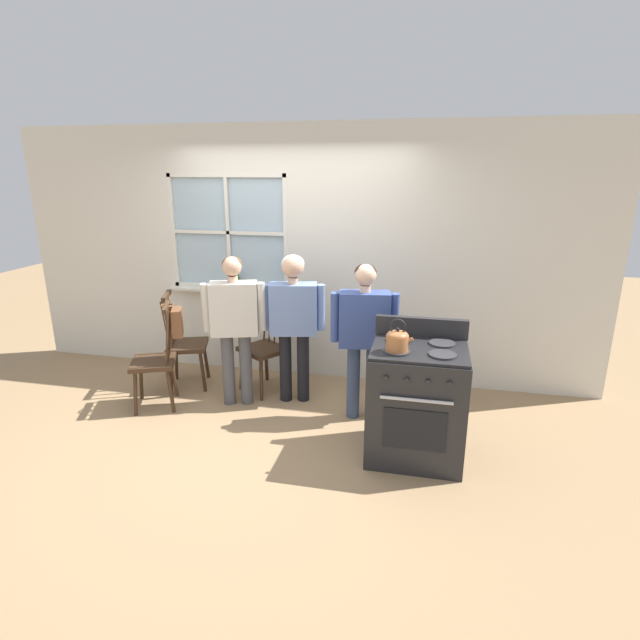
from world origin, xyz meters
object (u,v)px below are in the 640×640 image
at_px(person_adult_right, 364,328).
at_px(stove, 417,401).
at_px(kettle, 397,340).
at_px(person_teen_center, 294,314).
at_px(potted_plant, 236,283).
at_px(person_elderly_left, 235,318).
at_px(chair_center_cluster, 265,348).
at_px(handbag, 177,321).
at_px(chair_near_wall, 185,345).
at_px(chair_by_window, 156,362).

bearing_deg(person_adult_right, stove, -56.52).
distance_m(stove, kettle, 0.59).
distance_m(person_teen_center, potted_plant, 1.04).
relative_size(person_elderly_left, stove, 1.36).
bearing_deg(chair_center_cluster, kettle, -2.49).
height_order(stove, handbag, stove).
relative_size(chair_near_wall, potted_plant, 3.86).
bearing_deg(stove, chair_center_cluster, 149.37).
bearing_deg(chair_center_cluster, person_elderly_left, -80.15).
relative_size(stove, handbag, 3.53).
xyz_separation_m(chair_center_cluster, person_adult_right, (1.07, -0.38, 0.42)).
height_order(chair_by_window, handbag, same).
bearing_deg(person_adult_right, chair_center_cluster, 151.49).
distance_m(chair_center_cluster, person_elderly_left, 0.58).
xyz_separation_m(person_adult_right, kettle, (0.34, -0.68, 0.14)).
relative_size(stove, kettle, 4.39).
bearing_deg(person_adult_right, person_elderly_left, 170.23).
xyz_separation_m(chair_near_wall, person_teen_center, (1.22, -0.09, 0.45)).
xyz_separation_m(person_elderly_left, person_teen_center, (0.53, 0.19, 0.02)).
height_order(chair_center_cluster, person_elderly_left, person_elderly_left).
distance_m(person_teen_center, stove, 1.50).
height_order(chair_near_wall, stove, stove).
relative_size(person_teen_center, potted_plant, 5.56).
xyz_separation_m(chair_by_window, person_teen_center, (1.28, 0.41, 0.45)).
distance_m(chair_near_wall, person_teen_center, 1.30).
relative_size(kettle, handbag, 0.80).
distance_m(chair_by_window, stove, 2.52).
distance_m(chair_by_window, person_elderly_left, 0.89).
height_order(person_adult_right, kettle, person_adult_right).
xyz_separation_m(chair_center_cluster, potted_plant, (-0.46, 0.44, 0.58)).
bearing_deg(person_elderly_left, chair_center_cluster, 48.30).
distance_m(person_teen_center, kettle, 1.38).
bearing_deg(stove, handbag, 168.97).
relative_size(person_elderly_left, person_adult_right, 1.01).
height_order(person_elderly_left, potted_plant, person_elderly_left).
xyz_separation_m(stove, handbag, (-2.28, 0.44, 0.38)).
relative_size(chair_by_window, chair_center_cluster, 1.00).
relative_size(chair_by_window, chair_near_wall, 1.00).
bearing_deg(potted_plant, person_adult_right, -28.19).
bearing_deg(stove, person_elderly_left, 161.90).
xyz_separation_m(person_teen_center, person_adult_right, (0.71, -0.21, -0.03)).
distance_m(chair_near_wall, person_adult_right, 2.00).
xyz_separation_m(person_elderly_left, handbag, (-0.53, -0.13, -0.03)).
bearing_deg(chair_by_window, potted_plant, 133.31).
bearing_deg(potted_plant, stove, -33.98).
height_order(person_elderly_left, handbag, person_elderly_left).
relative_size(chair_center_cluster, person_teen_center, 0.69).
relative_size(chair_by_window, stove, 0.95).
xyz_separation_m(chair_center_cluster, handbag, (-0.70, -0.49, 0.39)).
height_order(person_teen_center, person_adult_right, person_teen_center).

